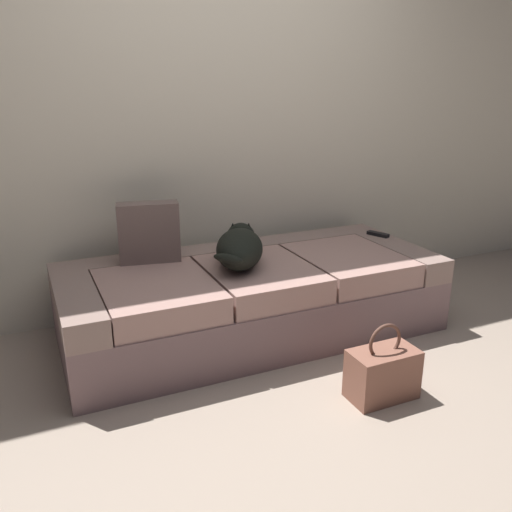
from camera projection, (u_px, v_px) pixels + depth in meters
The scene contains 7 objects.
ground_plane at pixel (345, 424), 2.33m from camera, with size 10.00×10.00×0.00m, color tan.
back_wall at pixel (212, 85), 3.28m from camera, with size 6.40×0.10×2.80m, color beige.
couch at pixel (252, 297), 3.12m from camera, with size 2.15×0.91×0.44m.
dog_dark at pixel (240, 247), 2.97m from camera, with size 0.42×0.58×0.21m.
tv_remote at pixel (378, 234), 3.56m from camera, with size 0.04×0.15×0.02m, color black.
throw_pillow at pixel (149, 232), 3.01m from camera, with size 0.34×0.12×0.34m, color #6F5A54.
handbag at pixel (382, 373), 2.49m from camera, with size 0.32×0.18×0.38m.
Camera 1 is at (-1.17, -1.64, 1.42)m, focal length 37.47 mm.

